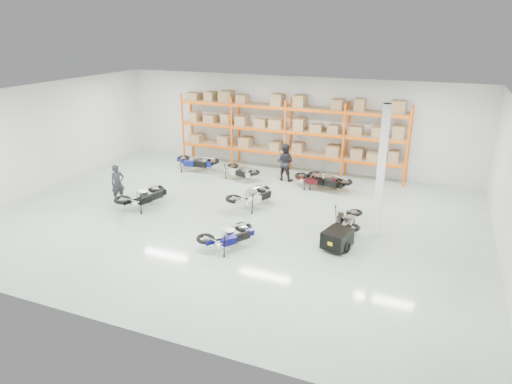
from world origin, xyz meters
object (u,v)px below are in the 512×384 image
at_px(moto_back_d, 317,177).
at_px(moto_back_b, 240,168).
at_px(moto_black_far_left, 143,193).
at_px(moto_blue_centre, 229,232).
at_px(moto_silver_left, 253,193).
at_px(person_left, 118,183).
at_px(moto_back_a, 196,159).
at_px(person_back, 285,162).
at_px(moto_touring_right, 348,217).
at_px(moto_back_c, 327,177).
at_px(trailer, 337,239).

bearing_deg(moto_back_d, moto_back_b, 83.95).
bearing_deg(moto_black_far_left, moto_blue_centre, 174.70).
distance_m(moto_black_far_left, moto_back_b, 5.05).
relative_size(moto_silver_left, person_left, 1.24).
relative_size(moto_back_a, person_back, 1.11).
bearing_deg(person_left, moto_touring_right, -55.10).
bearing_deg(moto_back_d, moto_back_a, 79.61).
relative_size(moto_black_far_left, person_left, 1.26).
xyz_separation_m(moto_touring_right, moto_back_c, (-1.70, 3.81, 0.07)).
height_order(trailer, moto_back_a, moto_back_a).
distance_m(moto_back_b, person_back, 2.12).
relative_size(moto_blue_centre, moto_back_d, 0.99).
height_order(moto_back_d, person_left, person_left).
relative_size(moto_back_d, person_back, 1.02).
bearing_deg(moto_touring_right, moto_back_c, 107.70).
bearing_deg(moto_blue_centre, moto_silver_left, -49.23).
relative_size(moto_back_b, moto_back_d, 0.96).
xyz_separation_m(moto_back_a, person_back, (4.52, 0.29, 0.28)).
distance_m(moto_black_far_left, moto_touring_right, 7.92).
relative_size(moto_touring_right, moto_back_b, 0.96).
bearing_deg(moto_back_c, moto_black_far_left, 144.55).
bearing_deg(moto_back_a, moto_back_c, -95.06).
bearing_deg(moto_touring_right, moto_silver_left, 162.59).
distance_m(moto_black_far_left, person_left, 1.33).
xyz_separation_m(moto_touring_right, trailer, (-0.00, -1.60, -0.11)).
xyz_separation_m(moto_back_d, person_left, (-7.05, -4.61, 0.23)).
bearing_deg(moto_black_far_left, person_back, -110.65).
bearing_deg(moto_back_b, moto_back_c, -66.68).
bearing_deg(person_back, moto_back_d, 165.00).
relative_size(moto_touring_right, moto_back_c, 0.87).
bearing_deg(moto_blue_centre, moto_back_b, -38.20).
relative_size(moto_touring_right, person_back, 0.94).
bearing_deg(moto_blue_centre, moto_back_a, -23.04).
bearing_deg(moto_blue_centre, person_back, -55.11).
xyz_separation_m(moto_blue_centre, moto_silver_left, (-0.64, 3.54, 0.05)).
bearing_deg(person_back, trailer, 124.83).
height_order(moto_blue_centre, moto_touring_right, moto_blue_centre).
xyz_separation_m(moto_blue_centre, moto_back_c, (1.57, 6.59, 0.03)).
xyz_separation_m(moto_blue_centre, person_left, (-5.92, 2.02, 0.23)).
height_order(moto_back_a, moto_back_b, moto_back_a).
distance_m(trailer, moto_back_c, 5.67).
distance_m(person_left, person_back, 7.43).
distance_m(moto_blue_centre, person_left, 6.26).
relative_size(moto_back_b, person_back, 0.98).
height_order(moto_back_b, moto_back_d, moto_back_d).
bearing_deg(moto_back_a, person_back, -89.02).
bearing_deg(moto_blue_centre, person_left, 11.65).
bearing_deg(moto_touring_right, moto_back_d, 112.66).
bearing_deg(moto_back_a, moto_touring_right, -118.79).
bearing_deg(moto_back_b, person_back, -49.53).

